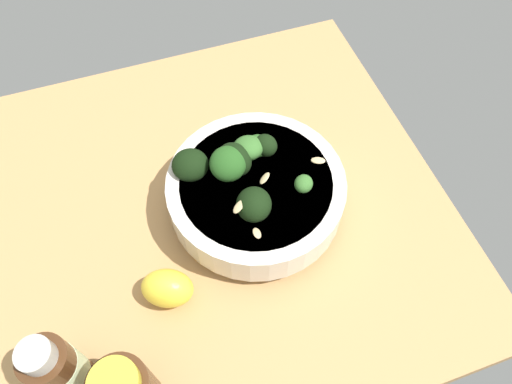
% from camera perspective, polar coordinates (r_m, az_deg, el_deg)
% --- Properties ---
extents(ground_plane, '(0.60, 0.60, 0.04)m').
position_cam_1_polar(ground_plane, '(0.68, -4.25, -2.42)').
color(ground_plane, tan).
extents(bowl_of_broccoli, '(0.23, 0.23, 0.11)m').
position_cam_1_polar(bowl_of_broccoli, '(0.62, -0.26, 0.33)').
color(bowl_of_broccoli, silver).
rests_on(bowl_of_broccoli, ground_plane).
extents(lemon_wedge, '(0.07, 0.08, 0.05)m').
position_cam_1_polar(lemon_wedge, '(0.59, -10.44, -11.13)').
color(lemon_wedge, yellow).
rests_on(lemon_wedge, ground_plane).
extents(bottle_short, '(0.05, 0.05, 0.13)m').
position_cam_1_polar(bottle_short, '(0.56, -22.33, -18.85)').
color(bottle_short, '#472814').
rests_on(bottle_short, ground_plane).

